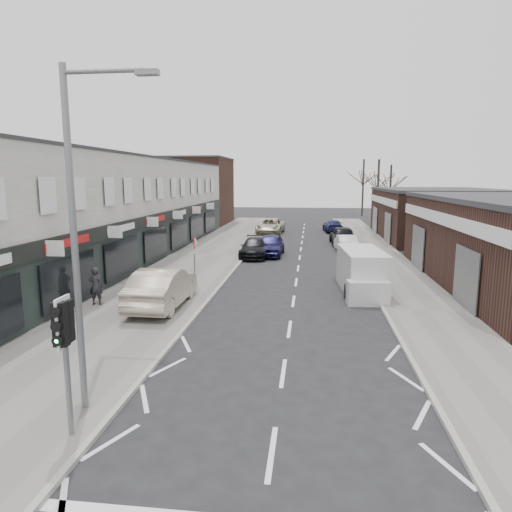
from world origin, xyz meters
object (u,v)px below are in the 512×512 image
(traffic_light, at_px, (64,334))
(parked_car_left_c, at_px, (270,226))
(street_lamp, at_px, (80,224))
(parked_car_left_b, at_px, (255,248))
(parked_car_right_a, at_px, (346,243))
(parked_car_left_a, at_px, (270,245))
(parked_car_right_c, at_px, (333,226))
(parked_car_right_b, at_px, (342,235))
(sedan_on_pavement, at_px, (163,287))
(warning_sign, at_px, (195,246))
(white_van, at_px, (362,272))
(pedestrian, at_px, (96,286))

(traffic_light, xyz_separation_m, parked_car_left_c, (1.00, 38.48, -1.66))
(street_lamp, xyz_separation_m, parked_car_left_b, (1.25, 22.68, -3.93))
(parked_car_right_a, bearing_deg, parked_car_left_a, 19.86)
(traffic_light, height_order, parked_car_right_a, traffic_light)
(traffic_light, bearing_deg, parked_car_right_c, 79.47)
(street_lamp, height_order, parked_car_right_b, street_lamp)
(sedan_on_pavement, distance_m, parked_car_right_a, 19.52)
(parked_car_left_b, xyz_separation_m, parked_car_right_b, (6.78, 7.32, 0.13))
(parked_car_left_b, distance_m, parked_car_left_c, 14.59)
(warning_sign, relative_size, parked_car_right_a, 0.67)
(parked_car_right_b, bearing_deg, traffic_light, 73.06)
(white_van, height_order, parked_car_left_c, white_van)
(street_lamp, relative_size, parked_car_left_c, 1.47)
(warning_sign, height_order, parked_car_left_a, warning_sign)
(sedan_on_pavement, bearing_deg, pedestrian, 1.61)
(traffic_light, height_order, parked_car_right_b, traffic_light)
(white_van, xyz_separation_m, parked_car_right_a, (0.14, 13.01, -0.34))
(parked_car_right_a, bearing_deg, parked_car_left_b, 22.17)
(parked_car_left_a, bearing_deg, warning_sign, -103.32)
(traffic_light, xyz_separation_m, sedan_on_pavement, (-1.23, 10.07, -1.43))
(parked_car_right_b, height_order, parked_car_right_c, parked_car_right_b)
(warning_sign, xyz_separation_m, white_van, (8.52, 0.30, -1.21))
(sedan_on_pavement, distance_m, parked_car_left_b, 14.03)
(warning_sign, xyz_separation_m, parked_car_left_c, (1.76, 24.47, -1.44))
(sedan_on_pavement, height_order, parked_car_left_b, sedan_on_pavement)
(parked_car_left_b, bearing_deg, parked_car_right_c, 67.67)
(parked_car_left_b, relative_size, parked_car_right_b, 0.99)
(warning_sign, bearing_deg, parked_car_right_a, 56.95)
(traffic_light, relative_size, parked_car_right_a, 0.77)
(pedestrian, height_order, parked_car_left_c, pedestrian)
(warning_sign, xyz_separation_m, parked_car_left_b, (1.88, 9.88, -1.51))
(traffic_light, relative_size, warning_sign, 1.15)
(parked_car_right_a, bearing_deg, parked_car_left_c, -62.92)
(parked_car_left_c, bearing_deg, parked_car_left_a, -80.93)
(parked_car_left_c, relative_size, parked_car_right_b, 1.14)
(sedan_on_pavement, bearing_deg, parked_car_left_a, -103.35)
(sedan_on_pavement, height_order, parked_car_left_a, sedan_on_pavement)
(parked_car_right_b, bearing_deg, parked_car_right_c, -90.40)
(sedan_on_pavement, distance_m, pedestrian, 3.00)
(parked_car_right_c, bearing_deg, sedan_on_pavement, 69.26)
(parked_car_right_b, distance_m, parked_car_right_c, 9.28)
(parked_car_left_a, bearing_deg, traffic_light, -92.96)
(traffic_light, distance_m, street_lamp, 2.52)
(sedan_on_pavement, bearing_deg, white_van, -154.88)
(pedestrian, xyz_separation_m, parked_car_left_a, (6.43, 14.75, -0.19))
(parked_car_left_b, bearing_deg, parked_car_left_a, 36.28)
(parked_car_left_a, xyz_separation_m, parked_car_left_c, (-1.20, 13.76, -0.03))
(parked_car_left_b, xyz_separation_m, parked_car_right_a, (6.78, 3.43, -0.03))
(traffic_light, relative_size, pedestrian, 1.82)
(warning_sign, xyz_separation_m, sedan_on_pavement, (-0.47, -3.95, -1.22))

